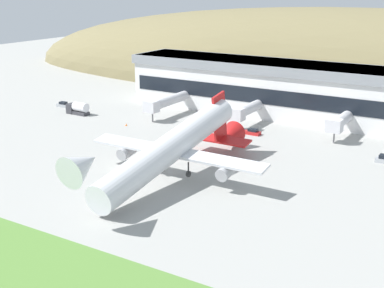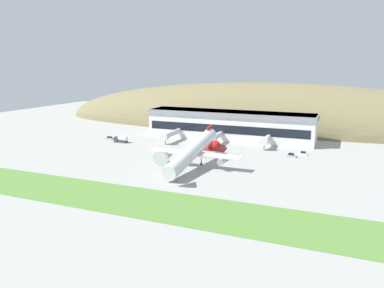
% 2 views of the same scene
% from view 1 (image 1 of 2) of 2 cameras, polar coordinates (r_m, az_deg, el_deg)
% --- Properties ---
extents(ground_plane, '(376.33, 376.33, 0.00)m').
position_cam_1_polar(ground_plane, '(102.63, -7.24, -2.60)').
color(ground_plane, '#9E9E99').
extents(hill_backdrop, '(282.87, 70.05, 51.96)m').
position_cam_1_polar(hill_backdrop, '(187.00, 17.31, 5.72)').
color(hill_backdrop, olive).
rests_on(hill_backdrop, ground_plane).
extents(terminal_building, '(82.96, 16.69, 13.99)m').
position_cam_1_polar(terminal_building, '(142.85, 9.09, 6.20)').
color(terminal_building, silver).
rests_on(terminal_building, ground_plane).
extents(jetway_0, '(3.38, 17.42, 5.43)m').
position_cam_1_polar(jetway_0, '(139.71, -2.86, 4.51)').
color(jetway_0, silver).
rests_on(jetway_0, ground_plane).
extents(jetway_1, '(3.38, 13.44, 5.43)m').
position_cam_1_polar(jetway_1, '(130.72, 5.68, 3.57)').
color(jetway_1, silver).
rests_on(jetway_1, ground_plane).
extents(jetway_2, '(3.38, 11.54, 5.43)m').
position_cam_1_polar(jetway_2, '(123.83, 15.42, 2.27)').
color(jetway_2, silver).
rests_on(jetway_2, ground_plane).
extents(cargo_airplane, '(35.15, 50.59, 13.35)m').
position_cam_1_polar(cargo_airplane, '(94.23, -2.09, -0.45)').
color(cargo_airplane, silver).
extents(service_car_0, '(3.93, 1.82, 1.41)m').
position_cam_1_polar(service_car_0, '(124.79, 6.46, 1.28)').
color(service_car_0, '#B21E1E').
rests_on(service_car_0, ground_plane).
extents(service_car_3, '(3.80, 1.71, 1.54)m').
position_cam_1_polar(service_car_3, '(155.64, -13.60, 4.09)').
color(service_car_3, '#999EA3').
rests_on(service_car_3, ground_plane).
extents(fuel_truck, '(6.70, 2.77, 3.32)m').
position_cam_1_polar(fuel_truck, '(145.92, -12.06, 3.72)').
color(fuel_truck, '#333338').
rests_on(fuel_truck, ground_plane).
extents(traffic_cone_0, '(0.52, 0.52, 0.58)m').
position_cam_1_polar(traffic_cone_0, '(132.62, -7.03, 2.07)').
color(traffic_cone_0, orange).
rests_on(traffic_cone_0, ground_plane).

